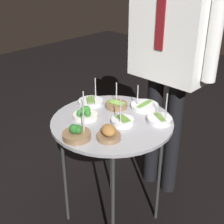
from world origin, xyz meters
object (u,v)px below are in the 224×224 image
Objects in this scene: bowl_asparagus_back_right at (116,105)px; bowl_roast_mid_left at (109,133)px; serving_cart at (112,129)px; bowl_asparagus_center at (160,119)px; bowl_asparagus_front_right at (91,101)px; waiter_figure at (171,41)px; bowl_broccoli_back_left at (76,134)px; bowl_asparagus_far_rim at (123,121)px; bowl_asparagus_near_rim at (145,106)px; bowl_broccoli_front_left at (85,114)px.

bowl_asparagus_back_right reaches higher than bowl_roast_mid_left.
bowl_roast_mid_left is (0.12, -0.15, 0.08)m from serving_cart.
bowl_asparagus_front_right is (-0.45, -0.10, -0.00)m from bowl_asparagus_center.
bowl_asparagus_back_right reaches higher than serving_cart.
bowl_broccoli_back_left is at bearing -90.11° from waiter_figure.
bowl_asparagus_center reaches higher than bowl_roast_mid_left.
waiter_figure reaches higher than bowl_asparagus_front_right.
bowl_asparagus_near_rim is at bearing 99.10° from bowl_asparagus_far_rim.
bowl_broccoli_front_left is 0.88× the size of bowl_asparagus_near_rim.
bowl_asparagus_far_rim reaches higher than serving_cart.
bowl_asparagus_front_right is at bearing -167.76° from bowl_asparagus_center.
bowl_asparagus_far_rim is 0.10× the size of waiter_figure.
bowl_asparagus_near_rim is 0.33m from bowl_asparagus_front_right.
bowl_roast_mid_left is 0.74× the size of bowl_asparagus_near_rim.
bowl_asparagus_far_rim is at bearing -37.55° from bowl_asparagus_back_right.
serving_cart is at bearing -55.14° from bowl_asparagus_back_right.
bowl_asparagus_center is 1.48× the size of bowl_roast_mid_left.
bowl_broccoli_back_left reaches higher than bowl_roast_mid_left.
bowl_asparagus_back_right is 0.22m from bowl_broccoli_front_left.
serving_cart is 5.13× the size of bowl_asparagus_back_right.
bowl_asparagus_back_right is 0.93× the size of bowl_asparagus_front_right.
bowl_broccoli_front_left is (-0.13, 0.17, -0.00)m from bowl_broccoli_back_left.
bowl_broccoli_back_left reaches higher than bowl_asparagus_back_right.
bowl_broccoli_back_left is 0.50m from bowl_asparagus_near_rim.
bowl_asparagus_back_right is (-0.09, 0.14, 0.07)m from serving_cart.
bowl_asparagus_back_right is at bearing 24.66° from bowl_asparagus_front_right.
serving_cart is 0.27m from bowl_broccoli_back_left.
bowl_asparagus_far_rim reaches higher than bowl_roast_mid_left.
bowl_asparagus_front_right reaches higher than bowl_roast_mid_left.
bowl_roast_mid_left is at bearing -50.57° from serving_cart.
bowl_asparagus_near_rim is at bearing 32.37° from bowl_asparagus_front_right.
serving_cart is 0.43× the size of waiter_figure.
bowl_asparagus_back_right is 1.17× the size of bowl_roast_mid_left.
serving_cart is 5.08× the size of bowl_broccoli_front_left.
bowl_broccoli_back_left is at bearing -88.93° from serving_cart.
bowl_asparagus_near_rim is (0.16, 0.33, -0.01)m from bowl_broccoli_front_left.
bowl_broccoli_back_left is 0.83m from waiter_figure.
bowl_asparagus_near_rim is at bearing 64.09° from bowl_broccoli_front_left.
bowl_broccoli_front_left and bowl_asparagus_near_rim have the same top height.
bowl_roast_mid_left is at bearing -103.81° from bowl_asparagus_center.
bowl_broccoli_back_left is 0.98× the size of bowl_asparagus_far_rim.
bowl_asparagus_front_right is (-0.12, 0.15, -0.01)m from bowl_broccoli_front_left.
bowl_asparagus_center is 0.20m from bowl_asparagus_far_rim.
bowl_broccoli_back_left is at bearing -103.99° from bowl_asparagus_far_rim.
bowl_broccoli_front_left is 0.68m from waiter_figure.
bowl_asparagus_center is 0.47m from bowl_broccoli_back_left.
waiter_figure is at bearing 120.14° from bowl_asparagus_center.
bowl_asparagus_center reaches higher than bowl_broccoli_back_left.
bowl_asparagus_back_right is at bearing 104.15° from bowl_broccoli_back_left.
waiter_figure is (0.25, 0.43, 0.34)m from bowl_asparagus_front_right.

